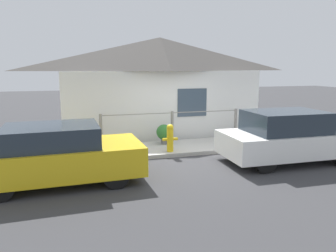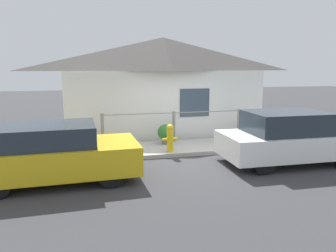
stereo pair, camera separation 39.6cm
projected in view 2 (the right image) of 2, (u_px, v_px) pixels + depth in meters
The scene contains 8 objects.
ground_plane at pixel (188, 157), 9.76m from camera, with size 60.00×60.00×0.00m, color #38383A.
sidewalk at pixel (180, 148), 10.59m from camera, with size 24.00×1.76×0.12m.
house at pixel (164, 59), 12.21m from camera, with size 7.62×2.23×3.72m.
fence at pixel (174, 125), 11.17m from camera, with size 4.90×0.10×1.03m.
car_left at pixel (55, 153), 7.56m from camera, with size 3.78×1.89×1.35m.
car_right at pixel (288, 138), 9.00m from camera, with size 3.80×1.78×1.44m.
fire_hydrant at pixel (170, 137), 9.82m from camera, with size 0.47×0.21×0.84m.
potted_plant_near_hydrant at pixel (165, 133), 10.78m from camera, with size 0.51×0.51×0.66m.
Camera 2 is at (-2.84, -9.02, 2.64)m, focal length 35.00 mm.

